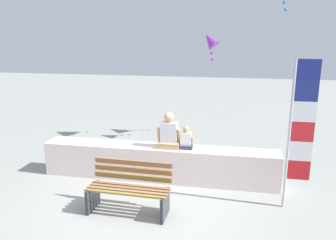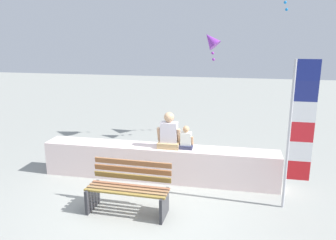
# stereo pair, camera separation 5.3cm
# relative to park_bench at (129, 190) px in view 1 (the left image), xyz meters

# --- Properties ---
(ground_plane) EXTENTS (40.00, 40.00, 0.00)m
(ground_plane) POSITION_rel_park_bench_xyz_m (0.21, 0.23, -0.41)
(ground_plane) COLOR gray
(seawall_ledge) EXTENTS (5.12, 0.57, 0.75)m
(seawall_ledge) POSITION_rel_park_bench_xyz_m (0.21, 1.47, -0.03)
(seawall_ledge) COLOR silver
(seawall_ledge) RESTS_ON ground
(park_bench) EXTENTS (1.48, 0.65, 0.88)m
(park_bench) POSITION_rel_park_bench_xyz_m (0.00, 0.00, 0.00)
(park_bench) COLOR olive
(park_bench) RESTS_ON ground
(person_adult) EXTENTS (0.50, 0.37, 0.77)m
(person_adult) POSITION_rel_park_bench_xyz_m (0.44, 1.46, 0.64)
(person_adult) COLOR tan
(person_adult) RESTS_ON seawall_ledge
(person_child) EXTENTS (0.32, 0.24, 0.49)m
(person_child) POSITION_rel_park_bench_xyz_m (0.80, 1.46, 0.53)
(person_child) COLOR #2F324F
(person_child) RESTS_ON seawall_ledge
(flag_banner) EXTENTS (0.43, 0.05, 2.71)m
(flag_banner) POSITION_rel_park_bench_xyz_m (2.88, 0.68, 1.13)
(flag_banner) COLOR #B7B7BC
(flag_banner) RESTS_ON ground
(kite_purple) EXTENTS (0.61, 0.57, 0.85)m
(kite_purple) POSITION_rel_park_bench_xyz_m (1.06, 4.10, 2.54)
(kite_purple) COLOR purple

